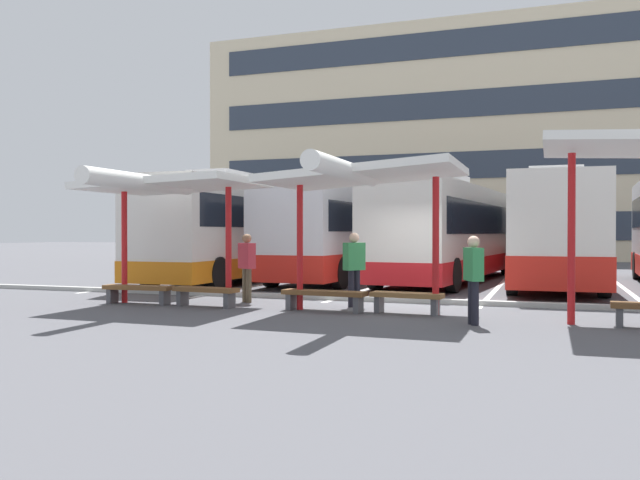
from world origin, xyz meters
The scene contains 21 objects.
ground_plane centered at (0.00, 0.00, 0.00)m, with size 160.00×160.00×0.00m, color #515156.
terminal_building centered at (0.04, 31.62, 7.67)m, with size 39.03×11.17×18.05m.
coach_bus_0 centered at (-7.08, 5.73, 1.77)m, with size 2.61×11.04×3.76m.
coach_bus_1 centered at (-3.57, 6.97, 1.64)m, with size 3.03×10.40×3.56m.
coach_bus_2 centered at (0.07, 8.01, 1.69)m, with size 3.79×12.44×3.61m.
coach_bus_3 centered at (3.48, 7.32, 1.69)m, with size 2.80×11.45×3.67m.
lane_stripe_0 centered at (-9.20, 6.70, 0.00)m, with size 0.16×14.00×0.01m, color white.
lane_stripe_1 centered at (-5.52, 6.70, 0.00)m, with size 0.16×14.00×0.01m, color white.
lane_stripe_2 centered at (-1.84, 6.70, 0.00)m, with size 0.16×14.00×0.01m, color white.
lane_stripe_3 centered at (1.84, 6.70, 0.00)m, with size 0.16×14.00×0.01m, color white.
lane_stripe_4 centered at (5.52, 6.70, 0.00)m, with size 0.16×14.00×0.01m, color white.
waiting_shelter_0 centered at (-5.03, -2.14, 2.77)m, with size 3.84×4.77×2.99m.
bench_0 centered at (-5.93, -2.04, 0.34)m, with size 1.75×0.49×0.45m.
bench_1 centered at (-4.13, -2.00, 0.33)m, with size 1.63×0.57×0.45m.
waiting_shelter_1 centered at (-0.37, -2.06, 2.88)m, with size 4.02×5.02×3.16m.
bench_2 centered at (-1.27, -1.90, 0.34)m, with size 1.92×0.57×0.45m.
bench_3 centered at (0.53, -1.77, 0.33)m, with size 1.56×0.56×0.45m.
platform_kerb centered at (0.00, 0.38, 0.06)m, with size 44.00×0.24×0.12m, color #ADADA8.
waiting_passenger_0 centered at (-3.65, -0.82, 0.97)m, with size 0.53×0.45×1.68m.
waiting_passenger_2 centered at (-0.89, -0.88, 0.99)m, with size 0.47×0.53×1.71m.
waiting_passenger_3 centered at (2.03, -2.96, 0.96)m, with size 0.42×0.53×1.66m.
Camera 1 is at (3.37, -15.36, 1.72)m, focal length 36.80 mm.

